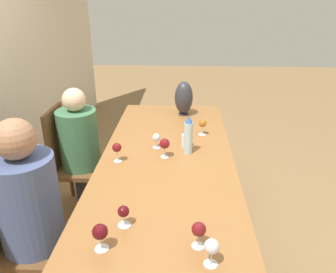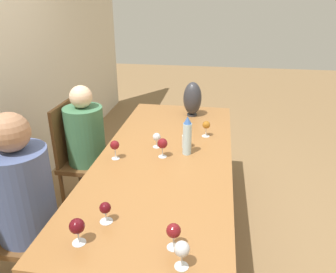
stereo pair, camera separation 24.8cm
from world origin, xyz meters
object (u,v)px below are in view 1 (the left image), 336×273
object	(u,v)px
wine_glass_0	(124,212)
person_near	(32,213)
wine_glass_4	(212,247)
wine_glass_7	(199,230)
wine_glass_5	(156,138)
wine_glass_2	(165,144)
water_bottle	(188,135)
vase	(184,98)
wine_glass_1	(117,148)
wine_glass_6	(100,232)
wine_glass_3	(203,124)
chair_near	(22,234)
water_tumbler	(186,141)
chair_far	(73,159)
person_far	(81,149)

from	to	relation	value
wine_glass_0	person_near	size ratio (longest dim) A/B	0.09
wine_glass_4	wine_glass_7	bearing A→B (deg)	25.01
wine_glass_4	wine_glass_5	xyz separation A→B (m)	(1.18, 0.34, -0.02)
wine_glass_2	water_bottle	bearing A→B (deg)	-64.98
vase	wine_glass_1	xyz separation A→B (m)	(-0.99, 0.46, -0.07)
water_bottle	wine_glass_2	bearing A→B (deg)	115.02
wine_glass_4	wine_glass_6	size ratio (longest dim) A/B	0.99
water_bottle	wine_glass_5	bearing A→B (deg)	72.27
wine_glass_3	wine_glass_4	distance (m)	1.45
wine_glass_2	wine_glass_6	bearing A→B (deg)	165.79
wine_glass_7	wine_glass_2	bearing A→B (deg)	13.08
wine_glass_2	chair_near	distance (m)	1.08
water_bottle	wine_glass_2	world-z (taller)	water_bottle
water_tumbler	wine_glass_5	bearing A→B (deg)	98.27
water_bottle	chair_far	size ratio (longest dim) A/B	0.30
wine_glass_6	person_near	xyz separation A→B (m)	(0.37, 0.51, -0.19)
wine_glass_5	person_far	size ratio (longest dim) A/B	0.10
vase	chair_near	distance (m)	1.83
vase	wine_glass_2	world-z (taller)	vase
wine_glass_7	wine_glass_0	bearing A→B (deg)	70.29
wine_glass_6	person_near	distance (m)	0.66
water_tumbler	person_far	size ratio (longest dim) A/B	0.08
wine_glass_3	person_far	size ratio (longest dim) A/B	0.12
wine_glass_2	water_tumbler	bearing A→B (deg)	-39.28
vase	wine_glass_5	distance (m)	0.79
wine_glass_1	chair_near	bearing A→B (deg)	133.86
wine_glass_6	chair_near	xyz separation A→B (m)	(0.37, 0.60, -0.35)
wine_glass_4	wine_glass_6	world-z (taller)	wine_glass_6
wine_glass_4	wine_glass_7	size ratio (longest dim) A/B	1.01
water_bottle	vase	world-z (taller)	vase
wine_glass_1	wine_glass_2	world-z (taller)	wine_glass_2
wine_glass_1	chair_far	world-z (taller)	chair_far
water_bottle	chair_far	xyz separation A→B (m)	(0.32, 1.01, -0.40)
wine_glass_6	water_bottle	bearing A→B (deg)	-21.75
wine_glass_1	chair_far	size ratio (longest dim) A/B	0.14
vase	wine_glass_0	bearing A→B (deg)	170.06
wine_glass_3	wine_glass_6	size ratio (longest dim) A/B	0.98
wine_glass_7	person_near	bearing A→B (deg)	70.90
wine_glass_6	wine_glass_0	bearing A→B (deg)	-23.79
wine_glass_4	wine_glass_5	bearing A→B (deg)	15.92
chair_far	wine_glass_3	bearing A→B (deg)	-88.92
water_tumbler	wine_glass_2	bearing A→B (deg)	140.72
wine_glass_0	wine_glass_4	world-z (taller)	wine_glass_4
wine_glass_3	person_far	xyz separation A→B (m)	(-0.02, 1.04, -0.24)
wine_glass_0	person_near	xyz separation A→B (m)	(0.20, 0.59, -0.17)
chair_near	chair_far	distance (m)	0.98
person_near	person_far	world-z (taller)	person_near
wine_glass_7	wine_glass_1	bearing A→B (deg)	33.19
water_tumbler	wine_glass_2	distance (m)	0.25
water_tumbler	chair_far	world-z (taller)	chair_far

